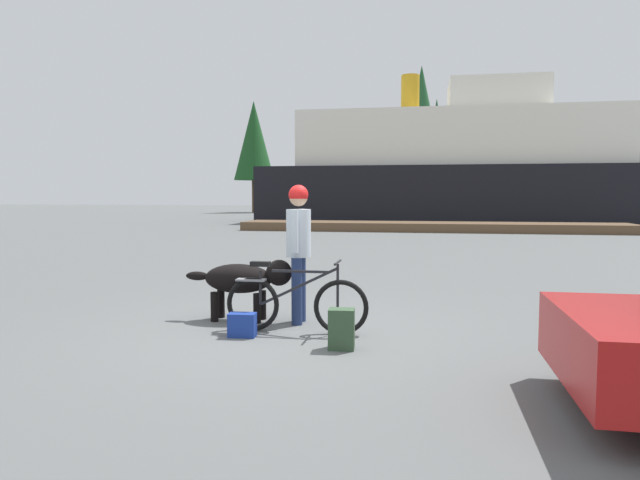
# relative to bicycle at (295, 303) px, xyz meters

# --- Properties ---
(ground_plane) EXTENTS (160.00, 160.00, 0.00)m
(ground_plane) POSITION_rel_bicycle_xyz_m (-0.12, -0.06, -0.37)
(ground_plane) COLOR #595B5B
(bicycle) EXTENTS (1.76, 0.44, 0.89)m
(bicycle) POSITION_rel_bicycle_xyz_m (0.00, 0.00, 0.00)
(bicycle) COLOR black
(bicycle) RESTS_ON ground_plane
(person_cyclist) EXTENTS (0.32, 0.53, 1.80)m
(person_cyclist) POSITION_rel_bicycle_xyz_m (-0.07, 0.53, 0.73)
(person_cyclist) COLOR navy
(person_cyclist) RESTS_ON ground_plane
(dog) EXTENTS (1.47, 0.46, 0.83)m
(dog) POSITION_rel_bicycle_xyz_m (-0.80, 0.53, 0.19)
(dog) COLOR black
(dog) RESTS_ON ground_plane
(backpack) EXTENTS (0.29, 0.22, 0.44)m
(backpack) POSITION_rel_bicycle_xyz_m (0.67, -0.64, -0.15)
(backpack) COLOR #334C33
(backpack) RESTS_ON ground_plane
(handbag_pannier) EXTENTS (0.33, 0.20, 0.28)m
(handbag_pannier) POSITION_rel_bicycle_xyz_m (-0.57, -0.31, -0.23)
(handbag_pannier) COLOR navy
(handbag_pannier) RESTS_ON ground_plane
(dock_pier) EXTENTS (17.53, 2.59, 0.40)m
(dock_pier) POSITION_rel_bicycle_xyz_m (1.79, 20.19, -0.17)
(dock_pier) COLOR brown
(dock_pier) RESTS_ON ground_plane
(ferry_boat) EXTENTS (22.75, 8.41, 8.89)m
(ferry_boat) POSITION_rel_bicycle_xyz_m (3.33, 29.03, 2.77)
(ferry_boat) COLOR black
(ferry_boat) RESTS_ON ground_plane
(pine_tree_far_left) EXTENTS (3.78, 3.78, 10.39)m
(pine_tree_far_left) POSITION_rel_bicycle_xyz_m (-14.37, 45.38, 6.32)
(pine_tree_far_left) COLOR #4C331E
(pine_tree_far_left) RESTS_ON ground_plane
(pine_tree_center) EXTENTS (3.82, 3.82, 12.27)m
(pine_tree_center) POSITION_rel_bicycle_xyz_m (1.04, 42.03, 7.43)
(pine_tree_center) COLOR #4C331E
(pine_tree_center) RESTS_ON ground_plane
(pine_tree_mid_back) EXTENTS (2.84, 2.84, 10.65)m
(pine_tree_mid_back) POSITION_rel_bicycle_xyz_m (2.40, 48.89, 6.33)
(pine_tree_mid_back) COLOR #4C331E
(pine_tree_mid_back) RESTS_ON ground_plane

